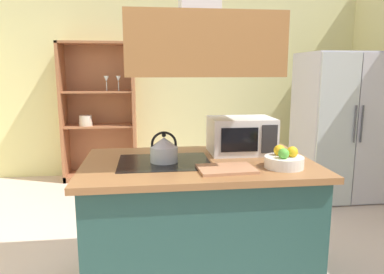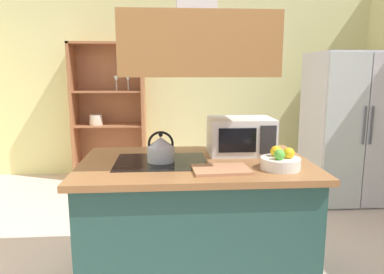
% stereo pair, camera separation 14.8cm
% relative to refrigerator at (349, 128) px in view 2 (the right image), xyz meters
% --- Properties ---
extents(wall_back, '(6.00, 0.12, 2.70)m').
position_rel_refrigerator_xyz_m(wall_back, '(-2.09, 1.35, 0.50)').
color(wall_back, beige).
rests_on(wall_back, ground).
extents(kitchen_island, '(1.53, 0.96, 0.90)m').
position_rel_refrigerator_xyz_m(kitchen_island, '(-1.90, -1.62, -0.40)').
color(kitchen_island, '#244942').
rests_on(kitchen_island, ground).
extents(range_hood, '(0.90, 0.70, 1.24)m').
position_rel_refrigerator_xyz_m(range_hood, '(-1.90, -1.62, 0.90)').
color(range_hood, '#996332').
extents(refrigerator, '(0.90, 0.78, 1.70)m').
position_rel_refrigerator_xyz_m(refrigerator, '(0.00, 0.00, 0.00)').
color(refrigerator, '#B6B4C2').
rests_on(refrigerator, ground).
extents(dish_cabinet, '(0.99, 0.40, 1.87)m').
position_rel_refrigerator_xyz_m(dish_cabinet, '(-2.89, 1.13, -0.02)').
color(dish_cabinet, '#A0613C').
rests_on(dish_cabinet, ground).
extents(kettle, '(0.18, 0.18, 0.20)m').
position_rel_refrigerator_xyz_m(kettle, '(-2.13, -1.62, 0.14)').
color(kettle, '#B0B6BE').
rests_on(kettle, kitchen_island).
extents(cutting_board, '(0.35, 0.26, 0.02)m').
position_rel_refrigerator_xyz_m(cutting_board, '(-1.77, -1.87, 0.06)').
color(cutting_board, tan).
rests_on(cutting_board, kitchen_island).
extents(microwave, '(0.46, 0.35, 0.26)m').
position_rel_refrigerator_xyz_m(microwave, '(-1.56, -1.41, 0.18)').
color(microwave, silver).
rests_on(microwave, kitchen_island).
extents(fruit_bowl, '(0.24, 0.24, 0.14)m').
position_rel_refrigerator_xyz_m(fruit_bowl, '(-1.40, -1.85, 0.10)').
color(fruit_bowl, silver).
rests_on(fruit_bowl, kitchen_island).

